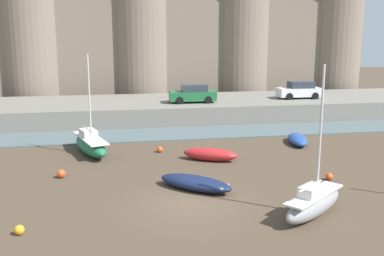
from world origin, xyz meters
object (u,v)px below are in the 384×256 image
object	(u,v)px
rowboat_foreground_left	(210,154)
mooring_buoy_near_shore	(329,177)
rowboat_midflat_right	(195,183)
mooring_buoy_off_centre	(19,230)
mooring_buoy_mid_mud	(160,149)
car_quay_centre_west	(300,90)
rowboat_foreground_right	(298,139)
sailboat_foreground_centre	(90,144)
car_quay_centre_east	(193,94)
mooring_buoy_near_channel	(61,174)
sailboat_midflat_centre	(314,203)

from	to	relation	value
rowboat_foreground_left	mooring_buoy_near_shore	bearing A→B (deg)	-42.00
rowboat_midflat_right	mooring_buoy_off_centre	size ratio (longest dim) A/B	10.05
mooring_buoy_mid_mud	car_quay_centre_west	world-z (taller)	car_quay_centre_west
rowboat_foreground_right	mooring_buoy_mid_mud	size ratio (longest dim) A/B	9.01
rowboat_foreground_right	car_quay_centre_west	size ratio (longest dim) A/B	0.87
sailboat_foreground_centre	car_quay_centre_east	bearing A→B (deg)	49.55
rowboat_foreground_right	mooring_buoy_near_channel	distance (m)	16.49
rowboat_foreground_left	mooring_buoy_near_shore	xyz separation A→B (m)	(5.40, -4.87, -0.21)
rowboat_foreground_right	mooring_buoy_near_shore	world-z (taller)	rowboat_foreground_right
sailboat_midflat_centre	mooring_buoy_near_shore	world-z (taller)	sailboat_midflat_centre
mooring_buoy_near_shore	rowboat_foreground_left	bearing A→B (deg)	138.00
mooring_buoy_near_channel	car_quay_centre_west	bearing A→B (deg)	37.73
rowboat_foreground_right	mooring_buoy_near_shore	bearing A→B (deg)	-101.56
car_quay_centre_east	car_quay_centre_west	distance (m)	10.47
sailboat_foreground_centre	mooring_buoy_near_channel	distance (m)	5.10
sailboat_midflat_centre	sailboat_foreground_centre	xyz separation A→B (m)	(-9.74, 12.23, 0.03)
sailboat_midflat_centre	mooring_buoy_off_centre	xyz separation A→B (m)	(-11.98, 0.32, -0.42)
mooring_buoy_mid_mud	car_quay_centre_west	distance (m)	18.67
rowboat_midflat_right	mooring_buoy_off_centre	distance (m)	8.58
mooring_buoy_mid_mud	rowboat_foreground_left	bearing A→B (deg)	-41.28
mooring_buoy_near_channel	mooring_buoy_near_shore	xyz separation A→B (m)	(14.08, -2.95, -0.04)
rowboat_midflat_right	mooring_buoy_near_channel	distance (m)	7.49
sailboat_foreground_centre	rowboat_midflat_right	bearing A→B (deg)	-55.99
mooring_buoy_near_channel	car_quay_centre_west	xyz separation A→B (m)	(20.44, 15.81, 2.20)
rowboat_foreground_left	sailboat_midflat_centre	size ratio (longest dim) A/B	0.55
sailboat_foreground_centre	car_quay_centre_east	xyz separation A→B (m)	(8.63, 10.12, 1.80)
mooring_buoy_mid_mud	rowboat_midflat_right	bearing A→B (deg)	-82.74
rowboat_midflat_right	rowboat_foreground_left	bearing A→B (deg)	69.61
rowboat_midflat_right	rowboat_foreground_left	world-z (taller)	rowboat_foreground_left
sailboat_midflat_centre	sailboat_foreground_centre	bearing A→B (deg)	128.56
rowboat_foreground_left	mooring_buoy_off_centre	xyz separation A→B (m)	(-9.54, -8.93, -0.21)
sailboat_midflat_centre	car_quay_centre_east	world-z (taller)	sailboat_midflat_centre
mooring_buoy_near_channel	car_quay_centre_east	distance (m)	18.17
mooring_buoy_mid_mud	sailboat_midflat_centre	bearing A→B (deg)	-65.77
sailboat_foreground_centre	car_quay_centre_west	bearing A→B (deg)	29.81
rowboat_midflat_right	mooring_buoy_off_centre	bearing A→B (deg)	-153.21
sailboat_foreground_centre	mooring_buoy_near_shore	bearing A→B (deg)	-31.68
mooring_buoy_near_channel	car_quay_centre_east	size ratio (longest dim) A/B	0.11
rowboat_foreground_left	car_quay_centre_west	size ratio (longest dim) A/B	0.85
sailboat_midflat_centre	mooring_buoy_mid_mud	distance (m)	12.89
rowboat_midflat_right	mooring_buoy_near_shore	world-z (taller)	rowboat_midflat_right
rowboat_foreground_right	sailboat_foreground_centre	distance (m)	14.34
mooring_buoy_near_shore	mooring_buoy_mid_mud	distance (m)	11.06
sailboat_midflat_centre	car_quay_centre_east	size ratio (longest dim) A/B	1.56
mooring_buoy_near_channel	mooring_buoy_mid_mud	xyz separation A→B (m)	(5.83, 4.41, -0.03)
rowboat_foreground_right	rowboat_midflat_right	bearing A→B (deg)	-137.54
sailboat_foreground_centre	mooring_buoy_near_channel	xyz separation A→B (m)	(-1.37, -4.89, -0.41)
mooring_buoy_near_shore	sailboat_midflat_centre	bearing A→B (deg)	-124.03
rowboat_midflat_right	sailboat_foreground_centre	bearing A→B (deg)	124.01
rowboat_foreground_right	sailboat_foreground_centre	world-z (taller)	sailboat_foreground_centre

